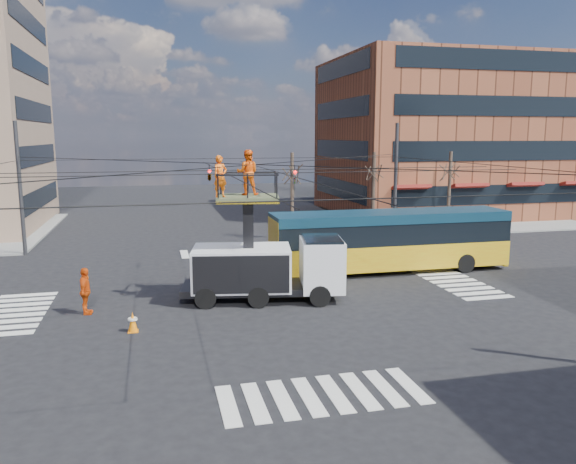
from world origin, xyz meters
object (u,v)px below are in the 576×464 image
Objects in this scene: city_bus at (390,239)px; worker_ground at (85,291)px; traffic_cone at (133,322)px; flagger at (318,263)px; utility_truck at (267,253)px.

city_bus reaches higher than worker_ground.
flagger is at bearing 30.66° from traffic_cone.
worker_ground is at bearing -98.16° from flagger.
traffic_cone is at bearing -139.87° from worker_ground.
city_bus reaches higher than traffic_cone.
flagger is at bearing 46.58° from utility_truck.
flagger is (8.64, 5.12, 0.61)m from traffic_cone.
worker_ground is 10.83m from flagger.
traffic_cone is 10.06m from flagger.
city_bus reaches higher than flagger.
utility_truck is at bearing -83.66° from worker_ground.
utility_truck reaches higher than city_bus.
worker_ground is (-7.53, -0.31, -1.14)m from utility_truck.
city_bus is at bearing 26.65° from traffic_cone.
utility_truck is 3.90m from flagger.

